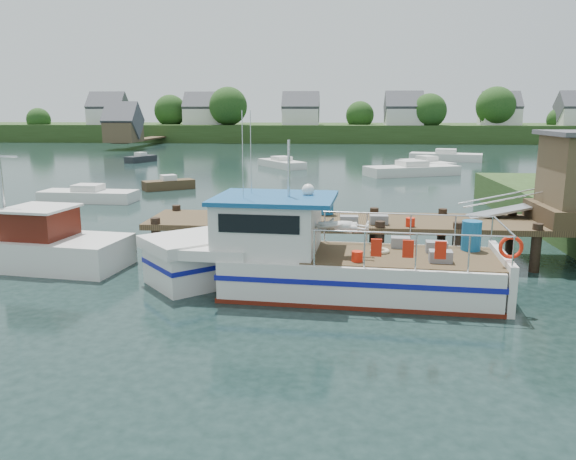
# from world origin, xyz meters

# --- Properties ---
(ground_plane) EXTENTS (160.00, 160.00, 0.00)m
(ground_plane) POSITION_xyz_m (0.00, 0.00, 0.00)
(ground_plane) COLOR black
(far_shore) EXTENTS (140.00, 42.55, 9.22)m
(far_shore) POSITION_xyz_m (0.01, 82.37, 2.10)
(far_shore) COLOR #2B441C
(far_shore) RESTS_ON ground
(dock) EXTENTS (16.60, 3.00, 4.78)m
(dock) POSITION_xyz_m (6.51, 0.01, 2.24)
(dock) COLOR #443520
(dock) RESTS_ON ground
(lobster_boat) EXTENTS (10.75, 3.86, 5.16)m
(lobster_boat) POSITION_xyz_m (-0.08, -3.82, 0.93)
(lobster_boat) COLOR silver
(lobster_boat) RESTS_ON ground
(work_boat) EXTENTS (8.07, 3.35, 4.22)m
(work_boat) POSITION_xyz_m (-10.09, -1.77, 0.67)
(work_boat) COLOR silver
(work_boat) RESTS_ON ground
(moored_rowboat) EXTENTS (3.41, 2.84, 0.97)m
(moored_rowboat) POSITION_xyz_m (-10.46, 17.08, 0.36)
(moored_rowboat) COLOR #443520
(moored_rowboat) RESTS_ON ground
(moored_far) EXTENTS (7.72, 4.25, 1.25)m
(moored_far) POSITION_xyz_m (12.33, 41.08, 0.46)
(moored_far) COLOR silver
(moored_far) RESTS_ON ground
(moored_a) EXTENTS (5.51, 2.08, 1.00)m
(moored_a) POSITION_xyz_m (-13.58, 11.63, 0.37)
(moored_a) COLOR silver
(moored_a) RESTS_ON ground
(moored_b) EXTENTS (4.49, 5.82, 1.24)m
(moored_b) POSITION_xyz_m (8.79, 31.52, 0.46)
(moored_b) COLOR silver
(moored_b) RESTS_ON ground
(moored_c) EXTENTS (8.03, 5.31, 1.20)m
(moored_c) POSITION_xyz_m (6.88, 26.88, 0.45)
(moored_c) COLOR silver
(moored_c) RESTS_ON ground
(moored_d) EXTENTS (4.96, 6.13, 1.02)m
(moored_d) POSITION_xyz_m (-4.29, 32.75, 0.38)
(moored_d) COLOR silver
(moored_d) RESTS_ON ground
(moored_e) EXTENTS (2.54, 3.80, 1.00)m
(moored_e) POSITION_xyz_m (-19.24, 37.15, 0.37)
(moored_e) COLOR black
(moored_e) RESTS_ON ground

